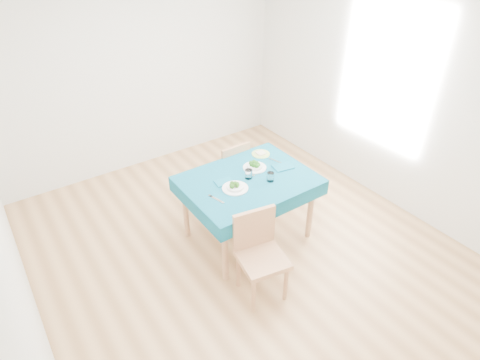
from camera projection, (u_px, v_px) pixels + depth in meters
room_shell at (240, 134)px, 3.61m from camera, size 4.02×4.52×2.73m
table at (248, 208)px, 4.28m from camera, size 1.30×0.99×0.76m
chair_near at (263, 253)px, 3.54m from camera, size 0.48×0.51×1.01m
chair_far at (228, 169)px, 4.78m from camera, size 0.38×0.42×0.93m
bowl_near at (235, 185)px, 3.90m from camera, size 0.26×0.26×0.08m
bowl_far at (255, 165)px, 4.22m from camera, size 0.25×0.25×0.08m
fork_near at (217, 199)px, 3.78m from camera, size 0.07×0.18×0.00m
knife_near at (237, 190)px, 3.91m from camera, size 0.03×0.21×0.00m
fork_far at (251, 171)px, 4.18m from camera, size 0.09×0.19×0.00m
knife_far at (277, 161)px, 4.35m from camera, size 0.08×0.22×0.00m
napkin_near at (224, 182)px, 4.01m from camera, size 0.20×0.15×0.01m
napkin_far at (283, 167)px, 4.25m from camera, size 0.23×0.18×0.01m
tumbler_center at (249, 174)px, 4.06m from camera, size 0.08×0.08×0.10m
tumbler_side at (270, 177)px, 4.02m from camera, size 0.07×0.07×0.09m
side_plate at (261, 154)px, 4.48m from camera, size 0.20×0.20×0.01m
bread_slice at (261, 153)px, 4.48m from camera, size 0.10×0.10×0.01m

